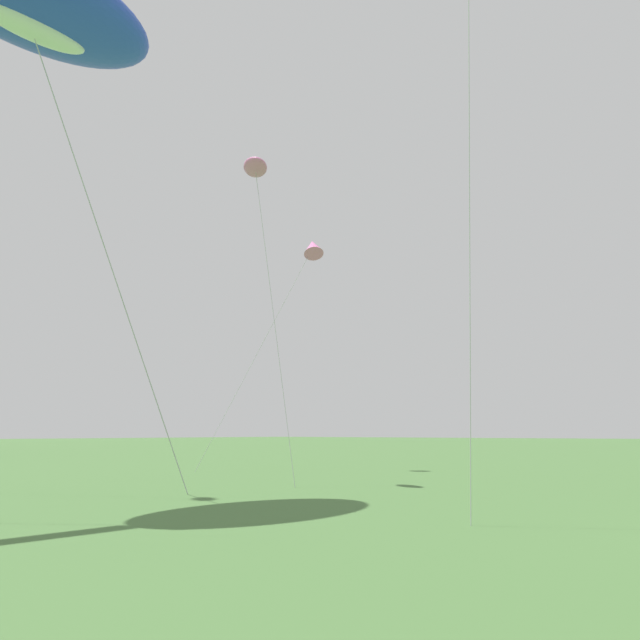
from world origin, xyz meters
TOP-DOWN VIEW (x-y plane):
  - small_kite_diamond_red at (1.29, 14.02)m, footprint 1.38×1.78m
  - small_kite_triangle_green at (7.67, 17.00)m, footprint 3.73×4.04m

SIDE VIEW (x-z plane):
  - small_kite_triangle_green at x=7.67m, z-range 4.29..13.95m
  - small_kite_diamond_red at x=1.29m, z-range 4.57..14.36m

